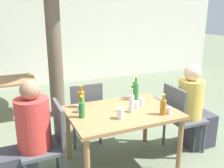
{
  "coord_description": "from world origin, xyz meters",
  "views": [
    {
      "loc": [
        -1.2,
        -2.46,
        1.85
      ],
      "look_at": [
        0.0,
        0.3,
        0.97
      ],
      "focal_mm": 40.0,
      "sensor_mm": 36.0,
      "label": 1
    }
  ],
  "objects": [
    {
      "name": "person_seated_1",
      "position": [
        1.1,
        -0.0,
        0.54
      ],
      "size": [
        0.57,
        0.33,
        1.2
      ],
      "rotation": [
        0.0,
        0.0,
        1.57
      ],
      "color": "#383842",
      "rests_on": "ground_plane"
    },
    {
      "name": "drinking_glass_0",
      "position": [
        0.3,
        0.07,
        0.77
      ],
      "size": [
        0.08,
        0.08,
        0.09
      ],
      "color": "silver",
      "rests_on": "dining_table_front"
    },
    {
      "name": "patio_chair_1",
      "position": [
        0.86,
        0.0,
        0.53
      ],
      "size": [
        0.44,
        0.44,
        0.92
      ],
      "rotation": [
        0.0,
        0.0,
        1.57
      ],
      "color": "#474C51",
      "rests_on": "ground_plane"
    },
    {
      "name": "amber_bottle_2",
      "position": [
        -0.4,
        0.31,
        0.83
      ],
      "size": [
        0.08,
        0.08,
        0.28
      ],
      "color": "#9E661E",
      "rests_on": "dining_table_front"
    },
    {
      "name": "water_bottle_5",
      "position": [
        0.09,
        -0.07,
        0.83
      ],
      "size": [
        0.06,
        0.06,
        0.28
      ],
      "color": "silver",
      "rests_on": "dining_table_front"
    },
    {
      "name": "green_bottle_0",
      "position": [
        0.33,
        0.27,
        0.85
      ],
      "size": [
        0.07,
        0.07,
        0.32
      ],
      "color": "#287A38",
      "rests_on": "dining_table_front"
    },
    {
      "name": "drinking_glass_3",
      "position": [
        -0.11,
        -0.19,
        0.78
      ],
      "size": [
        0.08,
        0.08,
        0.12
      ],
      "color": "silver",
      "rests_on": "dining_table_front"
    },
    {
      "name": "drinking_glass_1",
      "position": [
        0.18,
        -0.01,
        0.77
      ],
      "size": [
        0.07,
        0.07,
        0.1
      ],
      "color": "silver",
      "rests_on": "dining_table_front"
    },
    {
      "name": "patio_chair_0",
      "position": [
        -0.86,
        0.0,
        0.53
      ],
      "size": [
        0.44,
        0.44,
        0.92
      ],
      "rotation": [
        0.0,
        0.0,
        -1.57
      ],
      "color": "#474C51",
      "rests_on": "ground_plane"
    },
    {
      "name": "patio_chair_2",
      "position": [
        -0.25,
        0.68,
        0.53
      ],
      "size": [
        0.44,
        0.44,
        0.92
      ],
      "rotation": [
        0.0,
        0.0,
        3.14
      ],
      "color": "#474C51",
      "rests_on": "ground_plane"
    },
    {
      "name": "drinking_glass_4",
      "position": [
        0.46,
        -0.29,
        0.76
      ],
      "size": [
        0.06,
        0.06,
        0.08
      ],
      "color": "white",
      "rests_on": "dining_table_front"
    },
    {
      "name": "drinking_glass_2",
      "position": [
        -0.47,
        0.16,
        0.77
      ],
      "size": [
        0.07,
        0.07,
        0.09
      ],
      "color": "white",
      "rests_on": "dining_table_front"
    },
    {
      "name": "person_seated_0",
      "position": [
        -1.1,
        -0.0,
        0.54
      ],
      "size": [
        0.57,
        0.34,
        1.21
      ],
      "rotation": [
        0.0,
        0.0,
        -1.57
      ],
      "color": "#383842",
      "rests_on": "ground_plane"
    },
    {
      "name": "ground_plane",
      "position": [
        0.0,
        0.0,
        0.0
      ],
      "size": [
        30.0,
        30.0,
        0.0
      ],
      "primitive_type": "plane",
      "color": "#667056"
    },
    {
      "name": "green_bottle_1",
      "position": [
        -0.49,
        0.01,
        0.82
      ],
      "size": [
        0.07,
        0.07,
        0.25
      ],
      "color": "#287A38",
      "rests_on": "dining_table_front"
    },
    {
      "name": "amber_bottle_3",
      "position": [
        0.38,
        -0.28,
        0.82
      ],
      "size": [
        0.07,
        0.07,
        0.24
      ],
      "color": "#9E661E",
      "rests_on": "dining_table_front"
    },
    {
      "name": "green_bottle_4",
      "position": [
        0.34,
        0.35,
        0.82
      ],
      "size": [
        0.07,
        0.07,
        0.24
      ],
      "color": "#287A38",
      "rests_on": "dining_table_front"
    },
    {
      "name": "dining_table_front",
      "position": [
        0.0,
        0.0,
        0.64
      ],
      "size": [
        1.25,
        0.9,
        0.72
      ],
      "color": "#996B42",
      "rests_on": "ground_plane"
    },
    {
      "name": "cafe_building_wall",
      "position": [
        0.0,
        4.07,
        1.4
      ],
      "size": [
        10.0,
        0.08,
        2.8
      ],
      "color": "silver",
      "rests_on": "ground_plane"
    }
  ]
}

